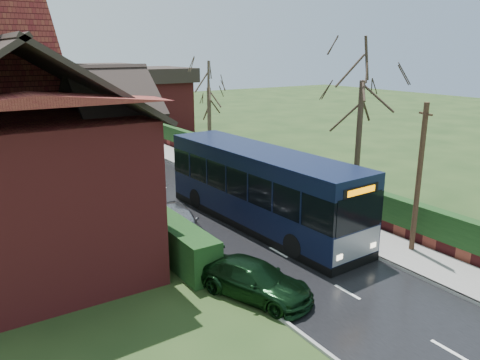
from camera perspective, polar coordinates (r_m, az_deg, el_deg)
ground at (r=21.57m, az=1.43°, el=-7.02°), size 140.00×140.00×0.00m
road at (r=29.88m, az=-9.48°, el=-0.70°), size 6.00×100.00×0.02m
pavement at (r=31.72m, az=-2.46°, el=0.57°), size 2.50×100.00×0.14m
kerb_right at (r=31.15m, az=-4.36°, el=0.26°), size 0.12×100.00×0.14m
kerb_left at (r=28.85m, az=-15.03°, el=-1.54°), size 0.12×100.00×0.10m
front_hedge at (r=23.84m, az=-13.26°, el=-3.15°), size 1.20×16.00×1.60m
picket_fence at (r=24.20m, az=-11.55°, el=-3.64°), size 0.10×16.00×0.90m
right_wall_hedge at (r=32.28m, az=-0.11°, el=2.59°), size 0.60×50.00×1.80m
brick_house at (r=21.68m, az=-25.73°, el=3.63°), size 9.30×14.60×10.30m
bus at (r=22.59m, az=2.52°, el=-1.02°), size 3.35×12.33×3.71m
car_silver at (r=21.58m, az=-7.69°, el=-5.04°), size 2.35×4.54×1.48m
car_green at (r=16.53m, az=1.79°, el=-12.07°), size 3.16×4.63×1.24m
car_distant at (r=57.73m, az=-21.11°, el=6.92°), size 1.95×3.78×1.19m
bus_stop_sign at (r=20.89m, az=13.17°, el=-2.90°), size 0.19×0.41×2.75m
telegraph_pole at (r=20.37m, az=20.95°, el=0.06°), size 0.34×0.79×6.32m
tree_right_near at (r=26.91m, az=14.79°, el=12.62°), size 4.42×4.42×9.54m
tree_right_far at (r=35.44m, az=-3.84°, el=11.76°), size 4.11×4.11×7.94m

